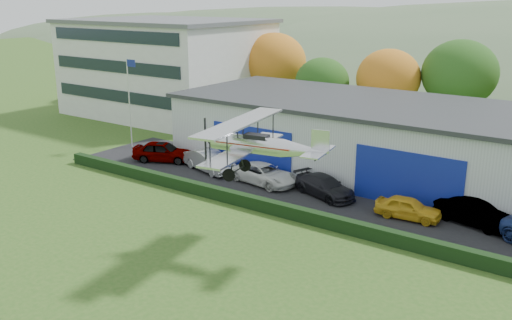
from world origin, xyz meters
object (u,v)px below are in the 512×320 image
Objects in this scene: car_2 at (265,174)px; car_4 at (408,208)px; car_3 at (325,186)px; car_0 at (163,151)px; biplane at (258,143)px; flagpole at (130,94)px; hangar at (439,146)px; office_block at (167,67)px; car_1 at (210,161)px; car_5 at (474,213)px.

car_4 is at bearing -83.45° from car_2.
car_2 is 4.70m from car_3.
biplane is (15.55, -8.80, 4.90)m from car_0.
flagpole is 6.79m from car_0.
biplane reaches higher than car_4.
car_0 is at bearing 140.38° from biplane.
car_0 is 9.81m from car_2.
car_0 is at bearing 99.16° from car_2.
biplane is (-4.04, -16.41, 3.11)m from hangar.
flagpole is 1.70× the size of car_3.
car_2 is 11.74m from biplane.
car_2 is (23.22, -14.51, -4.47)m from office_block.
car_0 reaches higher than car_1.
biplane is at bearing 153.57° from car_5.
car_3 is at bearing 86.39° from biplane.
car_2 is at bearing 111.96° from car_3.
car_2 is 14.14m from car_5.
flagpole is at bearing 48.15° from car_0.
biplane is (5.74, -8.93, 5.02)m from car_2.
flagpole is 26.12m from car_4.
car_3 reaches higher than car_4.
car_5 is (4.33, -6.60, -1.86)m from hangar.
car_0 is (-19.58, -7.62, -1.79)m from hangar.
car_3 is 1.22× the size of car_4.
car_0 is 1.01× the size of car_3.
car_1 is 1.07× the size of car_5.
office_block reaches higher than biplane.
car_4 is (5.93, -0.54, -0.02)m from car_3.
office_block is 23.62m from car_1.
car_3 is at bearing -79.24° from car_2.
car_0 is at bearing -47.49° from office_block.
flagpole reaches higher than car_3.
car_3 is at bearing -3.80° from flagpole.
office_block is 4.10× the size of car_2.
car_3 is at bearing -27.14° from office_block.
car_1 reaches higher than car_5.
car_2 is at bearing -142.56° from hangar.
office_block reaches higher than car_3.
car_0 is at bearing 110.88° from car_3.
car_0 is 4.73m from car_1.
office_block is 4.57× the size of car_5.
biplane is (28.96, -23.43, 0.55)m from office_block.
flagpole reaches higher than car_5.
hangar is at bearing 13.51° from flagpole.
car_1 is 14.89m from biplane.
biplane is at bearing -26.59° from flagpole.
office_block is 39.98m from car_5.
flagpole is 1.67× the size of car_1.
flagpole is 1.03× the size of biplane.
flagpole is 15.71m from car_2.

